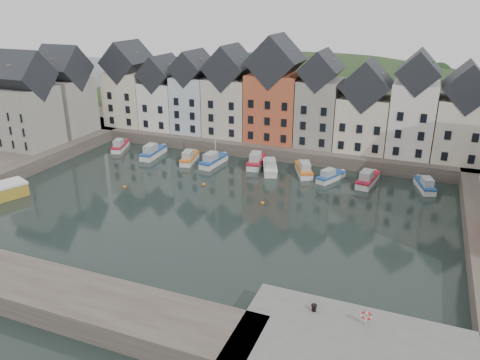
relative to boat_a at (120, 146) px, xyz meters
The scene contains 21 objects.
ground 30.95m from the boat_a, 35.31° to the right, with size 260.00×260.00×0.00m, color black.
far_quay 28.01m from the boat_a, 25.64° to the left, with size 90.00×16.00×2.00m, color #4A4139.
left_quay 18.97m from the boat_a, 128.30° to the right, with size 14.00×54.00×2.00m, color #4A4139.
near_quay 60.56m from the boat_a, 38.72° to the right, with size 18.00×10.00×2.00m, color #60605E.
near_wall 42.70m from the boat_a, 69.08° to the right, with size 50.00×6.00×2.00m, color #4A4139.
hillside 49.37m from the boat_a, 56.46° to the left, with size 153.60×70.40×64.00m.
far_terrace 31.30m from the boat_a, 19.57° to the left, with size 72.37×8.16×17.78m.
left_terrace 14.23m from the boat_a, 157.82° to the right, with size 7.65×17.00×15.69m.
mooring_buoys 24.68m from the boat_a, 30.57° to the right, with size 20.50×5.50×0.50m.
boat_a is the anchor object (origin of this frame).
boat_b 7.62m from the boat_a, ahead, with size 2.58×6.75×2.54m.
boat_c 14.62m from the boat_a, ahead, with size 3.11×6.30×2.32m.
boat_d 18.84m from the boat_a, ahead, with size 2.55×6.57×12.27m.
boat_e 25.33m from the boat_a, ahead, with size 3.19×7.04×2.61m.
boat_f 28.25m from the boat_a, ahead, with size 4.21×6.76×2.49m.
boat_g 33.40m from the boat_a, ahead, with size 4.28×6.49×2.40m.
boat_h 37.70m from the boat_a, ahead, with size 3.69×5.57×2.06m.
boat_i 42.95m from the boat_a, ahead, with size 2.85×6.63×2.47m.
boat_j 50.75m from the boat_a, ahead, with size 3.32×5.91×2.17m.
mooring_bollard 55.63m from the boat_a, 38.97° to the right, with size 0.48×0.48×0.56m.
life_ring_post 59.03m from the boat_a, 36.72° to the right, with size 0.80×0.17×1.30m.
Camera 1 is at (23.98, -47.78, 25.13)m, focal length 35.00 mm.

